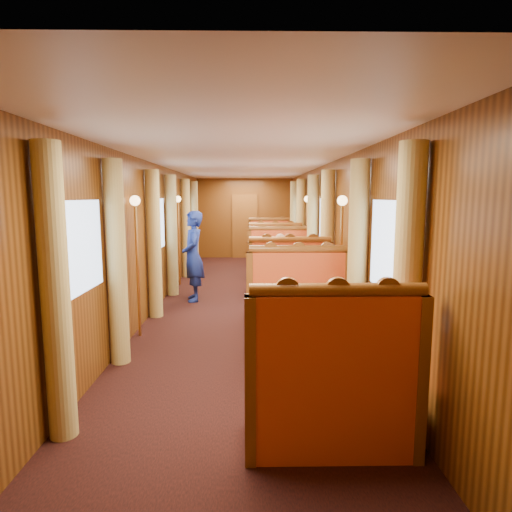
{
  "coord_description": "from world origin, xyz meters",
  "views": [
    {
      "loc": [
        0.13,
        -7.56,
        1.93
      ],
      "look_at": [
        0.24,
        -1.22,
        1.05
      ],
      "focal_mm": 30.0,
      "sensor_mm": 36.0,
      "label": 1
    }
  ],
  "objects_px": {
    "banquette_near_fwd": "(331,397)",
    "banquette_near_aft": "(299,321)",
    "table_mid": "(283,284)",
    "teapot_back": "(299,311)",
    "banquette_mid_fwd": "(288,294)",
    "rose_vase_far": "(273,236)",
    "teapot_right": "(308,315)",
    "rose_vase_mid": "(282,254)",
    "table_near": "(311,355)",
    "fruit_plate": "(343,321)",
    "steward": "(193,256)",
    "banquette_far_fwd": "(275,261)",
    "tea_tray": "(302,319)",
    "table_far": "(273,257)",
    "banquette_far_aft": "(271,250)",
    "banquette_mid_aft": "(279,271)",
    "passenger": "(280,257)",
    "teapot_left": "(298,315)"
  },
  "relations": [
    {
      "from": "banquette_near_fwd",
      "to": "banquette_near_aft",
      "type": "distance_m",
      "value": 2.03
    },
    {
      "from": "table_mid",
      "to": "teapot_back",
      "type": "height_order",
      "value": "teapot_back"
    },
    {
      "from": "banquette_mid_fwd",
      "to": "rose_vase_far",
      "type": "bearing_deg",
      "value": 89.84
    },
    {
      "from": "teapot_right",
      "to": "rose_vase_mid",
      "type": "relative_size",
      "value": 0.47
    },
    {
      "from": "banquette_mid_fwd",
      "to": "teapot_right",
      "type": "height_order",
      "value": "banquette_mid_fwd"
    },
    {
      "from": "table_near",
      "to": "fruit_plate",
      "type": "distance_m",
      "value": 0.5
    },
    {
      "from": "banquette_near_aft",
      "to": "table_mid",
      "type": "height_order",
      "value": "banquette_near_aft"
    },
    {
      "from": "table_near",
      "to": "banquette_near_fwd",
      "type": "xyz_separation_m",
      "value": [
        0.0,
        -1.01,
        0.05
      ]
    },
    {
      "from": "banquette_near_aft",
      "to": "fruit_plate",
      "type": "xyz_separation_m",
      "value": [
        0.27,
        -1.17,
        0.35
      ]
    },
    {
      "from": "steward",
      "to": "banquette_mid_fwd",
      "type": "bearing_deg",
      "value": 40.65
    },
    {
      "from": "banquette_near_aft",
      "to": "fruit_plate",
      "type": "relative_size",
      "value": 5.87
    },
    {
      "from": "banquette_far_fwd",
      "to": "tea_tray",
      "type": "bearing_deg",
      "value": -90.93
    },
    {
      "from": "tea_tray",
      "to": "rose_vase_mid",
      "type": "xyz_separation_m",
      "value": [
        0.07,
        3.51,
        0.17
      ]
    },
    {
      "from": "banquette_near_fwd",
      "to": "banquette_near_aft",
      "type": "height_order",
      "value": "same"
    },
    {
      "from": "rose_vase_mid",
      "to": "steward",
      "type": "relative_size",
      "value": 0.21
    },
    {
      "from": "banquette_mid_fwd",
      "to": "table_far",
      "type": "relative_size",
      "value": 1.28
    },
    {
      "from": "teapot_back",
      "to": "fruit_plate",
      "type": "relative_size",
      "value": 0.62
    },
    {
      "from": "table_far",
      "to": "steward",
      "type": "relative_size",
      "value": 0.63
    },
    {
      "from": "banquette_far_fwd",
      "to": "banquette_far_aft",
      "type": "xyz_separation_m",
      "value": [
        0.0,
        2.03,
        0.0
      ]
    },
    {
      "from": "table_mid",
      "to": "banquette_mid_aft",
      "type": "distance_m",
      "value": 1.02
    },
    {
      "from": "passenger",
      "to": "banquette_mid_aft",
      "type": "bearing_deg",
      "value": 90.0
    },
    {
      "from": "banquette_far_aft",
      "to": "rose_vase_mid",
      "type": "relative_size",
      "value": 3.72
    },
    {
      "from": "teapot_right",
      "to": "banquette_far_fwd",
      "type": "bearing_deg",
      "value": 105.01
    },
    {
      "from": "table_near",
      "to": "banquette_near_aft",
      "type": "bearing_deg",
      "value": 90.0
    },
    {
      "from": "fruit_plate",
      "to": "passenger",
      "type": "height_order",
      "value": "passenger"
    },
    {
      "from": "table_far",
      "to": "banquette_near_aft",
      "type": "bearing_deg",
      "value": -90.0
    },
    {
      "from": "banquette_mid_fwd",
      "to": "teapot_left",
      "type": "relative_size",
      "value": 8.83
    },
    {
      "from": "table_far",
      "to": "teapot_right",
      "type": "distance_m",
      "value": 7.13
    },
    {
      "from": "banquette_near_aft",
      "to": "table_far",
      "type": "height_order",
      "value": "banquette_near_aft"
    },
    {
      "from": "banquette_far_aft",
      "to": "teapot_right",
      "type": "height_order",
      "value": "banquette_far_aft"
    },
    {
      "from": "table_near",
      "to": "table_far",
      "type": "xyz_separation_m",
      "value": [
        0.0,
        7.0,
        0.0
      ]
    },
    {
      "from": "rose_vase_mid",
      "to": "passenger",
      "type": "relative_size",
      "value": 0.47
    },
    {
      "from": "tea_tray",
      "to": "rose_vase_far",
      "type": "relative_size",
      "value": 0.94
    },
    {
      "from": "banquette_near_fwd",
      "to": "rose_vase_far",
      "type": "xyz_separation_m",
      "value": [
        0.01,
        8.04,
        0.5
      ]
    },
    {
      "from": "teapot_right",
      "to": "rose_vase_far",
      "type": "height_order",
      "value": "rose_vase_far"
    },
    {
      "from": "teapot_right",
      "to": "fruit_plate",
      "type": "bearing_deg",
      "value": 9.44
    },
    {
      "from": "table_near",
      "to": "banquette_far_aft",
      "type": "xyz_separation_m",
      "value": [
        0.0,
        8.01,
        0.05
      ]
    },
    {
      "from": "banquette_near_aft",
      "to": "teapot_back",
      "type": "height_order",
      "value": "banquette_near_aft"
    },
    {
      "from": "teapot_right",
      "to": "passenger",
      "type": "bearing_deg",
      "value": 104.82
    },
    {
      "from": "table_near",
      "to": "banquette_mid_aft",
      "type": "distance_m",
      "value": 4.51
    },
    {
      "from": "banquette_mid_fwd",
      "to": "teapot_back",
      "type": "bearing_deg",
      "value": -92.91
    },
    {
      "from": "tea_tray",
      "to": "fruit_plate",
      "type": "distance_m",
      "value": 0.39
    },
    {
      "from": "teapot_right",
      "to": "passenger",
      "type": "height_order",
      "value": "passenger"
    },
    {
      "from": "banquette_mid_aft",
      "to": "rose_vase_far",
      "type": "bearing_deg",
      "value": 89.7
    },
    {
      "from": "teapot_back",
      "to": "passenger",
      "type": "xyz_separation_m",
      "value": [
        0.12,
        4.26,
        -0.07
      ]
    },
    {
      "from": "teapot_right",
      "to": "banquette_far_aft",
      "type": "bearing_deg",
      "value": 105.13
    },
    {
      "from": "banquette_far_fwd",
      "to": "passenger",
      "type": "xyz_separation_m",
      "value": [
        -0.0,
        -1.68,
        0.32
      ]
    },
    {
      "from": "banquette_near_aft",
      "to": "rose_vase_far",
      "type": "relative_size",
      "value": 3.72
    },
    {
      "from": "table_far",
      "to": "banquette_far_aft",
      "type": "distance_m",
      "value": 1.02
    },
    {
      "from": "teapot_right",
      "to": "rose_vase_far",
      "type": "bearing_deg",
      "value": 104.97
    }
  ]
}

